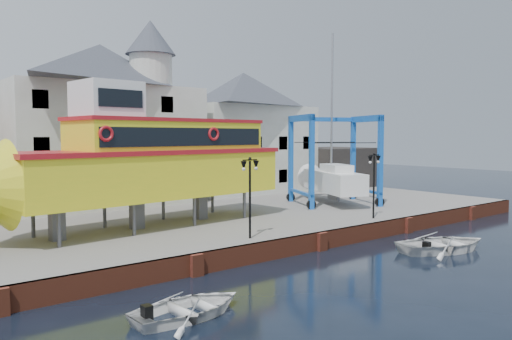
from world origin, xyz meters
TOP-DOWN VIEW (x-y plane):
  - ground at (0.00, 0.00)m, footprint 140.00×140.00m
  - hardstanding at (0.00, 11.00)m, footprint 44.00×22.00m
  - quay_wall at (-0.00, 0.10)m, footprint 44.00×0.47m
  - building_white_main at (-4.87, 18.39)m, footprint 14.00×8.30m
  - building_white_right at (9.00, 19.00)m, footprint 12.00×8.00m
  - shed_dark at (19.00, 17.00)m, footprint 8.00×7.00m
  - lamp_post_left at (-4.00, 1.20)m, footprint 1.12×0.32m
  - lamp_post_right at (6.00, 1.20)m, footprint 1.12×0.32m
  - tour_boat at (-7.36, 7.31)m, footprint 19.11×6.42m
  - travel_lift at (9.31, 8.14)m, footprint 7.49×8.86m
  - motorboat_b at (5.05, -4.30)m, footprint 6.19×5.27m
  - motorboat_d at (-10.83, -4.17)m, footprint 4.37×3.22m

SIDE VIEW (x-z plane):
  - ground at x=0.00m, z-range 0.00..0.00m
  - motorboat_b at x=5.05m, z-range -0.54..0.54m
  - motorboat_d at x=-10.83m, z-range -0.44..0.44m
  - hardstanding at x=0.00m, z-range 0.00..1.00m
  - quay_wall at x=0.00m, z-range 0.00..1.00m
  - shed_dark at x=19.00m, z-range 1.00..5.00m
  - travel_lift at x=9.31m, z-range -3.37..9.76m
  - lamp_post_left at x=-4.00m, z-range 2.07..6.27m
  - lamp_post_right at x=6.00m, z-range 2.07..6.27m
  - tour_boat at x=-7.36m, z-range 0.77..8.93m
  - building_white_right at x=9.00m, z-range 1.00..12.20m
  - building_white_main at x=-4.87m, z-range 0.34..14.34m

